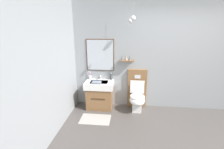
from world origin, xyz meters
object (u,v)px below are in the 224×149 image
(toothbrush_cup, at_px, (90,77))
(folded_hand_towel, at_px, (97,82))
(vanity_sink_left, at_px, (100,94))
(soap_dispenser, at_px, (111,77))
(toilet, at_px, (137,95))

(toothbrush_cup, bearing_deg, folded_hand_towel, -53.45)
(toothbrush_cup, height_order, folded_hand_towel, toothbrush_cup)
(vanity_sink_left, bearing_deg, toothbrush_cup, 148.45)
(toothbrush_cup, bearing_deg, soap_dispenser, 1.04)
(vanity_sink_left, distance_m, toothbrush_cup, 0.51)
(vanity_sink_left, relative_size, folded_hand_towel, 3.23)
(toilet, bearing_deg, soap_dispenser, 165.63)
(vanity_sink_left, height_order, soap_dispenser, soap_dispenser)
(folded_hand_towel, bearing_deg, vanity_sink_left, 74.66)
(soap_dispenser, height_order, folded_hand_towel, soap_dispenser)
(toilet, relative_size, folded_hand_towel, 4.55)
(vanity_sink_left, bearing_deg, toilet, 0.36)
(soap_dispenser, bearing_deg, toothbrush_cup, -178.96)
(toilet, height_order, soap_dispenser, toilet)
(soap_dispenser, relative_size, folded_hand_towel, 0.86)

